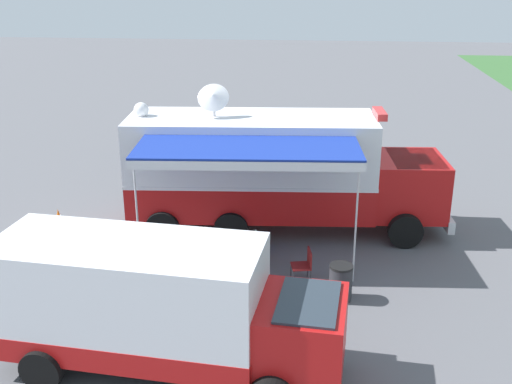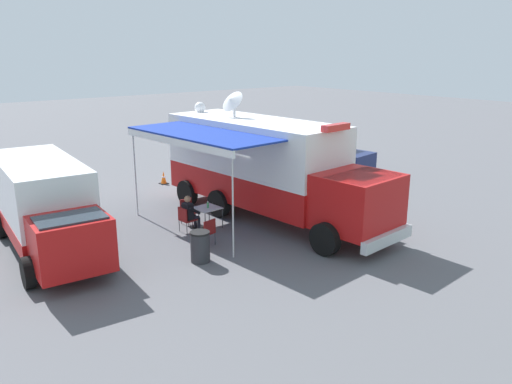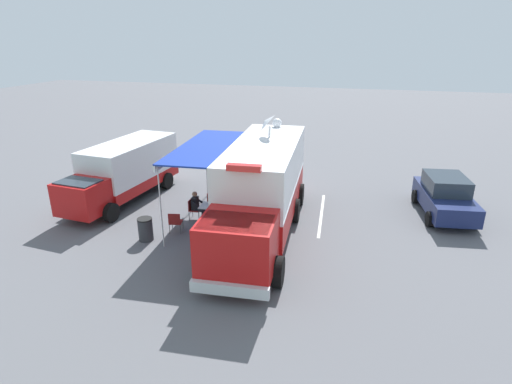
{
  "view_description": "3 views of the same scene",
  "coord_description": "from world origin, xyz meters",
  "px_view_note": "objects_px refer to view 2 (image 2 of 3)",
  "views": [
    {
      "loc": [
        17.36,
        1.8,
        7.65
      ],
      "look_at": [
        1.16,
        0.25,
        1.61
      ],
      "focal_mm": 43.15,
      "sensor_mm": 36.0,
      "label": 1
    },
    {
      "loc": [
        11.55,
        14.21,
        5.92
      ],
      "look_at": [
        0.58,
        0.82,
        1.08
      ],
      "focal_mm": 35.87,
      "sensor_mm": 36.0,
      "label": 2
    },
    {
      "loc": [
        -3.76,
        15.56,
        7.47
      ],
      "look_at": [
        0.25,
        0.43,
        1.58
      ],
      "focal_mm": 29.25,
      "sensor_mm": 36.0,
      "label": 3
    }
  ],
  "objects_px": {
    "traffic_cone": "(164,178)",
    "support_truck": "(45,206)",
    "folding_table": "(207,209)",
    "seated_responder": "(190,213)",
    "folding_chair_beside_table": "(188,209)",
    "trash_bin": "(200,247)",
    "folding_chair_spare_by_truck": "(207,230)",
    "command_truck": "(268,166)",
    "folding_chair_at_table": "(186,218)",
    "water_bottle": "(208,205)",
    "car_behind_truck": "(330,153)"
  },
  "relations": [
    {
      "from": "traffic_cone",
      "to": "support_truck",
      "type": "distance_m",
      "value": 8.31
    },
    {
      "from": "folding_table",
      "to": "traffic_cone",
      "type": "relative_size",
      "value": 1.46
    },
    {
      "from": "folding_table",
      "to": "seated_responder",
      "type": "distance_m",
      "value": 0.62
    },
    {
      "from": "folding_chair_beside_table",
      "to": "seated_responder",
      "type": "bearing_deg",
      "value": 63.35
    },
    {
      "from": "seated_responder",
      "to": "trash_bin",
      "type": "height_order",
      "value": "seated_responder"
    },
    {
      "from": "folding_table",
      "to": "folding_chair_spare_by_truck",
      "type": "distance_m",
      "value": 1.69
    },
    {
      "from": "folding_table",
      "to": "command_truck",
      "type": "bearing_deg",
      "value": 169.24
    },
    {
      "from": "folding_chair_spare_by_truck",
      "to": "folding_chair_at_table",
      "type": "bearing_deg",
      "value": -95.63
    },
    {
      "from": "folding_chair_beside_table",
      "to": "folding_chair_at_table",
      "type": "bearing_deg",
      "value": 53.4
    },
    {
      "from": "folding_chair_beside_table",
      "to": "traffic_cone",
      "type": "height_order",
      "value": "folding_chair_beside_table"
    },
    {
      "from": "seated_responder",
      "to": "traffic_cone",
      "type": "relative_size",
      "value": 2.16
    },
    {
      "from": "command_truck",
      "to": "water_bottle",
      "type": "distance_m",
      "value": 2.61
    },
    {
      "from": "command_truck",
      "to": "seated_responder",
      "type": "relative_size",
      "value": 7.7
    },
    {
      "from": "folding_chair_spare_by_truck",
      "to": "car_behind_truck",
      "type": "relative_size",
      "value": 0.2
    },
    {
      "from": "traffic_cone",
      "to": "car_behind_truck",
      "type": "height_order",
      "value": "car_behind_truck"
    },
    {
      "from": "seated_responder",
      "to": "folding_chair_spare_by_truck",
      "type": "bearing_deg",
      "value": 77.4
    },
    {
      "from": "folding_chair_spare_by_truck",
      "to": "traffic_cone",
      "type": "distance_m",
      "value": 8.15
    },
    {
      "from": "folding_chair_beside_table",
      "to": "folding_chair_spare_by_truck",
      "type": "relative_size",
      "value": 1.0
    },
    {
      "from": "water_bottle",
      "to": "folding_chair_spare_by_truck",
      "type": "bearing_deg",
      "value": 54.7
    },
    {
      "from": "traffic_cone",
      "to": "folding_table",
      "type": "bearing_deg",
      "value": 73.68
    },
    {
      "from": "command_truck",
      "to": "car_behind_truck",
      "type": "height_order",
      "value": "command_truck"
    },
    {
      "from": "seated_responder",
      "to": "trash_bin",
      "type": "bearing_deg",
      "value": 63.78
    },
    {
      "from": "water_bottle",
      "to": "folding_chair_spare_by_truck",
      "type": "distance_m",
      "value": 1.68
    },
    {
      "from": "trash_bin",
      "to": "command_truck",
      "type": "bearing_deg",
      "value": -155.97
    },
    {
      "from": "command_truck",
      "to": "trash_bin",
      "type": "relative_size",
      "value": 10.58
    },
    {
      "from": "folding_chair_at_table",
      "to": "trash_bin",
      "type": "bearing_deg",
      "value": 67.45
    },
    {
      "from": "water_bottle",
      "to": "folding_chair_at_table",
      "type": "xyz_separation_m",
      "value": [
        0.81,
        -0.14,
        -0.32
      ]
    },
    {
      "from": "folding_table",
      "to": "car_behind_truck",
      "type": "relative_size",
      "value": 0.19
    },
    {
      "from": "water_bottle",
      "to": "car_behind_truck",
      "type": "bearing_deg",
      "value": -160.87
    },
    {
      "from": "seated_responder",
      "to": "support_truck",
      "type": "height_order",
      "value": "support_truck"
    },
    {
      "from": "support_truck",
      "to": "car_behind_truck",
      "type": "height_order",
      "value": "support_truck"
    },
    {
      "from": "folding_chair_at_table",
      "to": "folding_chair_beside_table",
      "type": "height_order",
      "value": "same"
    },
    {
      "from": "folding_chair_spare_by_truck",
      "to": "support_truck",
      "type": "relative_size",
      "value": 0.12
    },
    {
      "from": "traffic_cone",
      "to": "trash_bin",
      "type": "bearing_deg",
      "value": 67.04
    },
    {
      "from": "folding_chair_beside_table",
      "to": "trash_bin",
      "type": "distance_m",
      "value": 3.49
    },
    {
      "from": "folding_chair_at_table",
      "to": "folding_chair_spare_by_truck",
      "type": "xyz_separation_m",
      "value": [
        0.15,
        1.49,
        0.0
      ]
    },
    {
      "from": "command_truck",
      "to": "car_behind_truck",
      "type": "distance_m",
      "value": 8.37
    },
    {
      "from": "folding_table",
      "to": "seated_responder",
      "type": "height_order",
      "value": "seated_responder"
    },
    {
      "from": "traffic_cone",
      "to": "folding_chair_at_table",
      "type": "bearing_deg",
      "value": 66.88
    },
    {
      "from": "seated_responder",
      "to": "car_behind_truck",
      "type": "relative_size",
      "value": 0.28
    },
    {
      "from": "folding_table",
      "to": "water_bottle",
      "type": "xyz_separation_m",
      "value": [
        -0.01,
        0.05,
        0.16
      ]
    },
    {
      "from": "water_bottle",
      "to": "folding_table",
      "type": "bearing_deg",
      "value": -83.0
    },
    {
      "from": "folding_chair_spare_by_truck",
      "to": "trash_bin",
      "type": "relative_size",
      "value": 0.96
    },
    {
      "from": "folding_chair_at_table",
      "to": "folding_chair_spare_by_truck",
      "type": "bearing_deg",
      "value": 84.37
    },
    {
      "from": "command_truck",
      "to": "folding_chair_spare_by_truck",
      "type": "bearing_deg",
      "value": 16.2
    },
    {
      "from": "folding_chair_spare_by_truck",
      "to": "seated_responder",
      "type": "xyz_separation_m",
      "value": [
        -0.34,
        -1.5,
        0.14
      ]
    },
    {
      "from": "command_truck",
      "to": "water_bottle",
      "type": "relative_size",
      "value": 42.97
    },
    {
      "from": "folding_chair_at_table",
      "to": "trash_bin",
      "type": "xyz_separation_m",
      "value": [
        0.98,
        2.37,
        -0.06
      ]
    },
    {
      "from": "folding_chair_beside_table",
      "to": "folding_table",
      "type": "bearing_deg",
      "value": 105.58
    },
    {
      "from": "trash_bin",
      "to": "support_truck",
      "type": "relative_size",
      "value": 0.13
    }
  ]
}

